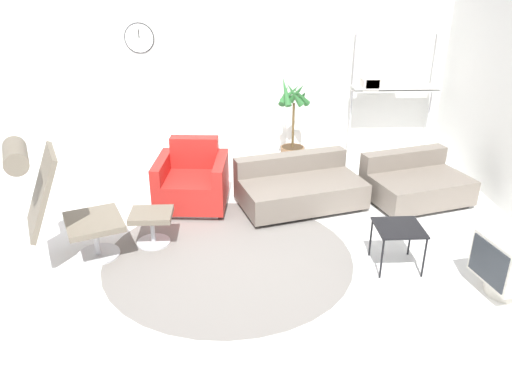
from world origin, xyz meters
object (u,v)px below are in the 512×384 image
Objects in this scene: shelf_unit at (386,85)px; couch_second at (415,184)px; armchair_red at (193,183)px; crt_television at (511,264)px; ottoman at (152,221)px; couch_low at (299,189)px; potted_plant at (293,129)px; side_table at (399,231)px; lounge_chair at (52,193)px.

couch_second is at bearing -90.46° from shelf_unit.
armchair_red reaches higher than crt_television.
crt_television is at bearing -17.53° from ottoman.
potted_plant is at bearing -109.10° from couch_low.
couch_second is 2.02m from potted_plant.
couch_low is (1.32, -0.05, -0.08)m from armchair_red.
armchair_red reaches higher than side_table.
shelf_unit reaches higher than crt_television.
shelf_unit reaches higher than lounge_chair.
lounge_chair is 0.95× the size of couch_second.
side_table is at bearing 63.61° from lounge_chair.
shelf_unit is at bearing 39.66° from ottoman.
potted_plant is 1.56m from shelf_unit.
side_table reaches higher than ottoman.
couch_low reaches higher than side_table.
couch_low is at bearing -13.50° from couch_second.
side_table is (0.79, -1.44, 0.18)m from couch_low.
crt_television is (1.66, -1.94, 0.09)m from couch_low.
couch_second is (2.80, 0.02, -0.08)m from armchair_red.
lounge_chair is at bearing 69.26° from crt_television.
armchair_red is at bearing 68.30° from ottoman.
potted_plant is (1.77, 2.36, 0.27)m from ottoman.
couch_second is 3.06× the size of side_table.
armchair_red is at bearing -15.71° from couch_second.
armchair_red is 2.58m from side_table.
side_table is 0.75× the size of crt_television.
armchair_red is 1.32m from couch_low.
side_table is at bearing 49.19° from couch_second.
lounge_chair is 3.35m from side_table.
lounge_chair is 3.77m from potted_plant.
ottoman is at bearing 0.54° from couch_second.
shelf_unit reaches higher than couch_second.
shelf_unit is at bearing 11.29° from potted_plant.
ottoman is 0.32× the size of couch_second.
lounge_chair is at bearing 51.23° from armchair_red.
ottoman is 3.31m from couch_second.
ottoman is 0.73× the size of crt_television.
shelf_unit is (1.42, 0.28, 0.58)m from potted_plant.
armchair_red is 3.39m from shelf_unit.
potted_plant is at bearing -168.71° from shelf_unit.
shelf_unit is (2.82, 1.71, 0.81)m from armchair_red.
couch_low is 2.75× the size of crt_television.
potted_plant is 0.64× the size of shelf_unit.
shelf_unit reaches higher than potted_plant.
lounge_chair reaches higher than crt_television.
couch_low is 2.48m from shelf_unit.
ottoman is 0.33× the size of potted_plant.
lounge_chair is at bearing 176.42° from side_table.
crt_television is (2.98, -1.99, 0.02)m from armchair_red.
shelf_unit is (-0.17, 3.70, 0.80)m from crt_television.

